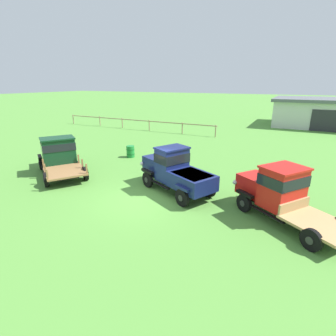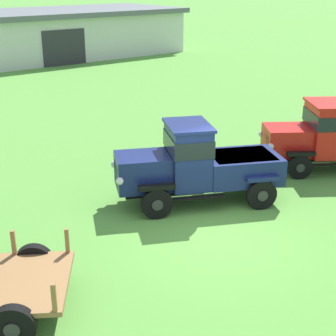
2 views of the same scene
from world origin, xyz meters
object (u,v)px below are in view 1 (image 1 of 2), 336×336
object	(u,v)px
vintage_truck_foreground_near	(59,154)
vintage_truck_second_in_line	(175,170)
oil_drum_beside_row	(130,152)
vintage_truck_midrow_center	(278,191)

from	to	relation	value
vintage_truck_foreground_near	vintage_truck_second_in_line	world-z (taller)	vintage_truck_second_in_line
vintage_truck_second_in_line	oil_drum_beside_row	distance (m)	7.11
vintage_truck_foreground_near	vintage_truck_midrow_center	distance (m)	12.68
vintage_truck_foreground_near	vintage_truck_midrow_center	size ratio (longest dim) A/B	1.11
vintage_truck_foreground_near	oil_drum_beside_row	world-z (taller)	vintage_truck_foreground_near
vintage_truck_second_in_line	vintage_truck_midrow_center	distance (m)	4.94
vintage_truck_midrow_center	vintage_truck_foreground_near	bearing A→B (deg)	179.33
vintage_truck_foreground_near	oil_drum_beside_row	size ratio (longest dim) A/B	6.36
vintage_truck_midrow_center	vintage_truck_second_in_line	bearing A→B (deg)	173.77
vintage_truck_foreground_near	oil_drum_beside_row	xyz separation A→B (m)	(2.12, 4.65, -0.70)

